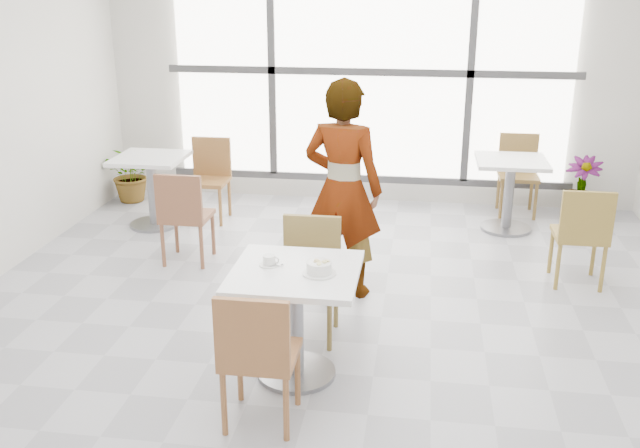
# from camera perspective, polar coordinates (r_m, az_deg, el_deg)

# --- Properties ---
(floor) EXTENTS (7.00, 7.00, 0.00)m
(floor) POSITION_cam_1_polar(r_m,az_deg,el_deg) (5.19, 0.49, -9.38)
(floor) COLOR #9E9EA5
(floor) RESTS_ON ground
(wall_back) EXTENTS (6.00, 0.00, 6.00)m
(wall_back) POSITION_cam_1_polar(r_m,az_deg,el_deg) (8.10, 4.04, 12.20)
(wall_back) COLOR silver
(wall_back) RESTS_ON ground
(window) EXTENTS (4.60, 0.07, 2.52)m
(window) POSITION_cam_1_polar(r_m,az_deg,el_deg) (8.03, 4.00, 12.14)
(window) COLOR white
(window) RESTS_ON ground
(main_table) EXTENTS (0.80, 0.80, 0.75)m
(main_table) POSITION_cam_1_polar(r_m,az_deg,el_deg) (4.55, -1.97, -6.35)
(main_table) COLOR white
(main_table) RESTS_ON ground
(chair_near) EXTENTS (0.42, 0.42, 0.87)m
(chair_near) POSITION_cam_1_polar(r_m,az_deg,el_deg) (4.06, -5.08, -10.17)
(chair_near) COLOR #9E643A
(chair_near) RESTS_ON ground
(chair_far) EXTENTS (0.42, 0.42, 0.87)m
(chair_far) POSITION_cam_1_polar(r_m,az_deg,el_deg) (5.11, -0.83, -3.64)
(chair_far) COLOR olive
(chair_far) RESTS_ON ground
(oatmeal_bowl) EXTENTS (0.21, 0.21, 0.09)m
(oatmeal_bowl) POSITION_cam_1_polar(r_m,az_deg,el_deg) (4.37, -0.05, -3.54)
(oatmeal_bowl) COLOR white
(oatmeal_bowl) RESTS_ON main_table
(coffee_cup) EXTENTS (0.16, 0.13, 0.07)m
(coffee_cup) POSITION_cam_1_polar(r_m,az_deg,el_deg) (4.52, -4.08, -2.99)
(coffee_cup) COLOR silver
(coffee_cup) RESTS_ON main_table
(person) EXTENTS (0.72, 0.56, 1.78)m
(person) POSITION_cam_1_polar(r_m,az_deg,el_deg) (5.66, 1.87, 2.81)
(person) COLOR black
(person) RESTS_ON ground
(bg_table_left) EXTENTS (0.70, 0.70, 0.75)m
(bg_table_left) POSITION_cam_1_polar(r_m,az_deg,el_deg) (7.57, -13.42, 3.39)
(bg_table_left) COLOR white
(bg_table_left) RESTS_ON ground
(bg_table_right) EXTENTS (0.70, 0.70, 0.75)m
(bg_table_right) POSITION_cam_1_polar(r_m,az_deg,el_deg) (7.49, 15.02, 3.10)
(bg_table_right) COLOR silver
(bg_table_right) RESTS_ON ground
(bg_chair_left_near) EXTENTS (0.42, 0.42, 0.87)m
(bg_chair_left_near) POSITION_cam_1_polar(r_m,az_deg,el_deg) (6.46, -10.93, 0.97)
(bg_chair_left_near) COLOR brown
(bg_chair_left_near) RESTS_ON ground
(bg_chair_left_far) EXTENTS (0.42, 0.42, 0.87)m
(bg_chair_left_far) POSITION_cam_1_polar(r_m,az_deg,el_deg) (7.70, -8.89, 4.07)
(bg_chair_left_far) COLOR brown
(bg_chair_left_far) RESTS_ON ground
(bg_chair_right_near) EXTENTS (0.42, 0.42, 0.87)m
(bg_chair_right_near) POSITION_cam_1_polar(r_m,az_deg,el_deg) (6.26, 20.37, -0.51)
(bg_chair_right_near) COLOR olive
(bg_chair_right_near) RESTS_ON ground
(bg_chair_right_far) EXTENTS (0.42, 0.42, 0.87)m
(bg_chair_right_far) POSITION_cam_1_polar(r_m,az_deg,el_deg) (8.10, 15.65, 4.33)
(bg_chair_right_far) COLOR olive
(bg_chair_right_far) RESTS_ON ground
(plant_left) EXTENTS (0.72, 0.66, 0.66)m
(plant_left) POSITION_cam_1_polar(r_m,az_deg,el_deg) (8.53, -14.86, 3.93)
(plant_left) COLOR #4D8844
(plant_left) RESTS_ON ground
(plant_right) EXTENTS (0.48, 0.48, 0.68)m
(plant_right) POSITION_cam_1_polar(r_m,az_deg,el_deg) (8.13, 20.31, 2.73)
(plant_right) COLOR #537E37
(plant_right) RESTS_ON ground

